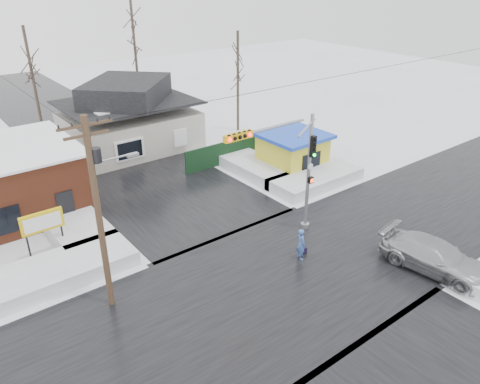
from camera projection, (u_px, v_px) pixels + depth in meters
ground at (290, 276)px, 23.55m from camera, size 120.00×120.00×0.00m
road_ns at (290, 276)px, 23.55m from camera, size 10.00×120.00×0.02m
road_ew at (290, 276)px, 23.55m from camera, size 120.00×10.00×0.02m
snowbank_nw at (63, 269)px, 23.41m from camera, size 7.00×3.00×0.80m
snowbank_ne at (315, 179)px, 33.31m from camera, size 7.00×3.00×0.80m
snowbank_nside_w at (68, 219)px, 28.07m from camera, size 3.00×8.00×0.80m
snowbank_nside_e at (250, 164)px, 35.76m from camera, size 3.00×8.00×0.80m
traffic_signal at (289, 164)px, 25.01m from camera, size 6.05×0.68×7.00m
utility_pole at (99, 205)px, 19.45m from camera, size 3.15×0.44×9.00m
marquee_sign at (42, 223)px, 24.52m from camera, size 2.20×0.21×2.55m
house at (129, 117)px, 39.16m from camera, size 10.40×8.40×5.76m
kiosk at (292, 151)px, 35.25m from camera, size 4.60×4.60×2.88m
fence at (229, 152)px, 36.69m from camera, size 8.00×0.12×1.80m
tree_far_left at (28, 53)px, 36.37m from camera, size 3.00×3.00×10.00m
tree_far_mid at (132, 21)px, 42.60m from camera, size 3.00×3.00×12.00m
tree_far_right at (238, 52)px, 41.25m from camera, size 3.00×3.00×9.00m
pedestrian at (301, 244)px, 24.57m from camera, size 0.56×0.73×1.79m
car at (435, 257)px, 23.67m from camera, size 3.04×5.82×1.61m
shopping_bag at (304, 251)px, 25.28m from camera, size 0.30×0.17×0.35m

